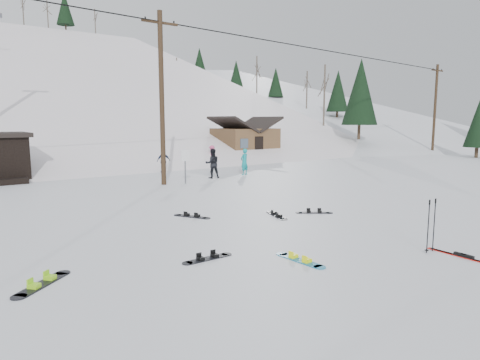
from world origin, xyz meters
TOP-DOWN VIEW (x-y plane):
  - ground at (0.00, 0.00)m, footprint 200.00×200.00m
  - ski_slope at (0.00, 55.00)m, footprint 60.00×85.24m
  - ridge_right at (38.00, 50.00)m, footprint 45.66×93.98m
  - treeline_right at (36.00, 42.00)m, footprint 20.00×60.00m
  - utility_pole at (2.00, 14.00)m, footprint 2.00×0.26m
  - utility_pole_right at (34.00, 17.00)m, footprint 2.00×0.26m
  - trail_sign at (3.10, 13.58)m, footprint 0.50×0.09m
  - cabin at (15.00, 24.00)m, footprint 5.39×4.40m
  - hero_snowboard at (-0.96, 0.52)m, footprint 0.35×1.56m
  - hero_skis at (2.54, -1.76)m, footprint 0.18×1.94m
  - ski_poles at (2.31, -0.98)m, footprint 0.39×0.10m
  - board_scatter_a at (-2.73, 1.99)m, footprint 1.42×0.27m
  - board_scatter_b at (-0.69, 6.31)m, footprint 0.86×1.34m
  - board_scatter_c at (-6.44, 2.63)m, footprint 1.36×1.19m
  - board_scatter_d at (3.31, 4.16)m, footprint 1.15×0.95m
  - board_scatter_f at (1.87, 4.64)m, footprint 0.66×1.44m
  - skier_teal at (7.99, 14.75)m, footprint 0.69×0.54m
  - skier_dark at (5.51, 14.62)m, footprint 1.03×0.92m
  - skier_pink at (9.98, 21.66)m, footprint 1.09×0.97m
  - skier_navy at (4.43, 18.94)m, footprint 0.95×0.53m

SIDE VIEW (x-z plane):
  - ski_slope at x=0.00m, z-range -44.99..20.99m
  - ridge_right at x=38.00m, z-range -38.30..16.30m
  - ground at x=0.00m, z-range 0.00..0.00m
  - treeline_right at x=36.00m, z-range -5.00..5.00m
  - board_scatter_d at x=3.31m, z-range -0.02..0.07m
  - board_scatter_a at x=-2.73m, z-range -0.02..0.08m
  - board_scatter_b at x=-0.69m, z-range -0.03..0.08m
  - board_scatter_f at x=1.87m, z-range -0.03..0.08m
  - hero_snowboard at x=-0.96m, z-range -0.03..0.08m
  - hero_skis at x=2.54m, z-range -0.02..0.08m
  - board_scatter_c at x=-6.44m, z-range -0.03..0.09m
  - ski_poles at x=2.31m, z-range 0.02..1.43m
  - skier_pink at x=9.98m, z-range 0.00..1.47m
  - skier_navy at x=4.43m, z-range 0.00..1.52m
  - skier_teal at x=7.99m, z-range 0.00..1.66m
  - skier_dark at x=5.51m, z-range 0.00..1.76m
  - trail_sign at x=3.10m, z-range 0.35..2.20m
  - cabin at x=15.00m, z-range -0.40..3.37m
  - utility_pole at x=2.00m, z-range 0.18..9.18m
  - utility_pole_right at x=34.00m, z-range 0.18..9.18m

